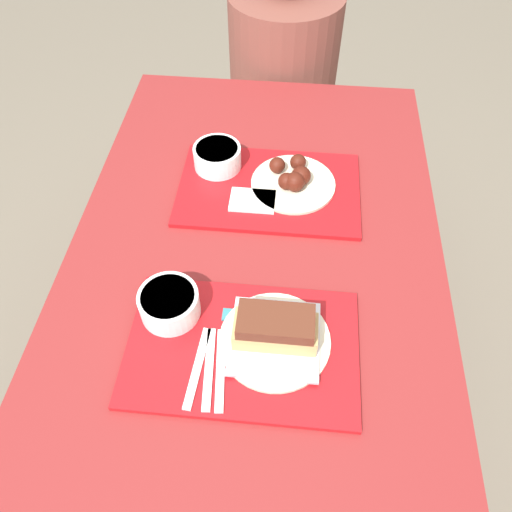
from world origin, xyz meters
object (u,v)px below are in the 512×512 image
at_px(tray_far, 269,189).
at_px(bowl_coleslaw_far, 217,156).
at_px(bowl_coleslaw_near, 169,303).
at_px(tray_near, 241,347).
at_px(brisket_sandwich_plate, 275,333).
at_px(person_seated_across, 284,58).
at_px(wings_plate_far, 293,179).

height_order(tray_far, bowl_coleslaw_far, bowl_coleslaw_far).
bearing_deg(bowl_coleslaw_near, bowl_coleslaw_far, 86.07).
xyz_separation_m(tray_near, bowl_coleslaw_near, (-0.15, 0.06, 0.04)).
relative_size(brisket_sandwich_plate, person_seated_across, 0.32).
bearing_deg(brisket_sandwich_plate, person_seated_across, 92.50).
bearing_deg(bowl_coleslaw_far, brisket_sandwich_plate, -69.72).
bearing_deg(tray_far, bowl_coleslaw_far, 153.63).
distance_m(bowl_coleslaw_far, person_seated_across, 0.66).
xyz_separation_m(bowl_coleslaw_far, person_seated_across, (0.14, 0.64, -0.09)).
distance_m(tray_far, wings_plate_far, 0.07).
relative_size(tray_near, bowl_coleslaw_near, 3.72).
bearing_deg(bowl_coleslaw_near, brisket_sandwich_plate, -12.47).
xyz_separation_m(tray_far, wings_plate_far, (0.06, 0.02, 0.02)).
bearing_deg(bowl_coleslaw_near, person_seated_across, 81.36).
distance_m(bowl_coleslaw_near, person_seated_across, 1.12).
bearing_deg(wings_plate_far, person_seated_across, 95.14).
bearing_deg(tray_near, tray_far, 87.73).
height_order(tray_near, wings_plate_far, wings_plate_far).
bearing_deg(person_seated_across, tray_near, -90.69).
distance_m(brisket_sandwich_plate, person_seated_across, 1.15).
distance_m(tray_near, tray_far, 0.45).
bearing_deg(tray_far, person_seated_across, 90.30).
bearing_deg(bowl_coleslaw_far, tray_near, -76.83).
bearing_deg(brisket_sandwich_plate, bowl_coleslaw_far, 110.28).
bearing_deg(brisket_sandwich_plate, bowl_coleslaw_near, 167.53).
xyz_separation_m(brisket_sandwich_plate, wings_plate_far, (0.01, 0.45, -0.01)).
relative_size(bowl_coleslaw_far, person_seated_across, 0.18).
bearing_deg(tray_far, tray_near, -92.27).
height_order(tray_far, brisket_sandwich_plate, brisket_sandwich_plate).
relative_size(bowl_coleslaw_far, wings_plate_far, 0.58).
distance_m(bowl_coleslaw_near, brisket_sandwich_plate, 0.22).
relative_size(tray_near, brisket_sandwich_plate, 2.06).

